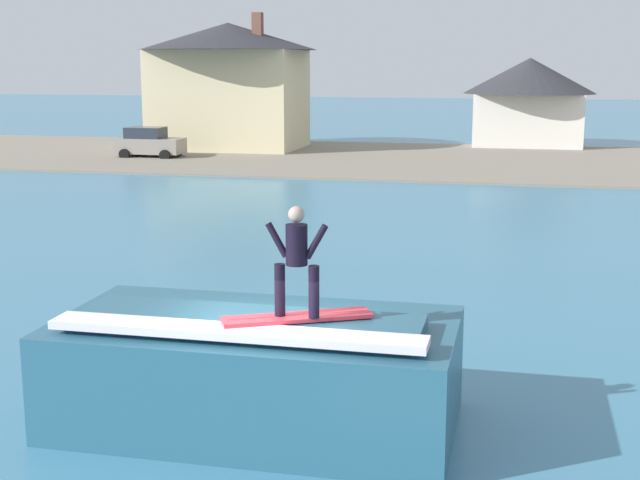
% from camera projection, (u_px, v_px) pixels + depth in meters
% --- Properties ---
extents(ground_plane, '(260.00, 260.00, 0.00)m').
position_uv_depth(ground_plane, '(261.00, 433.00, 13.74)').
color(ground_plane, teal).
extents(wave_crest, '(6.20, 3.26, 1.89)m').
position_uv_depth(wave_crest, '(256.00, 370.00, 13.93)').
color(wave_crest, '#295D73').
rests_on(wave_crest, ground_plane).
extents(surfboard, '(2.21, 1.43, 0.06)m').
position_uv_depth(surfboard, '(297.00, 317.00, 13.19)').
color(surfboard, '#D8333F').
rests_on(surfboard, wave_crest).
extents(surfer, '(0.94, 0.32, 1.65)m').
position_uv_depth(surfer, '(297.00, 256.00, 12.93)').
color(surfer, black).
rests_on(surfer, surfboard).
extents(shoreline_bank, '(120.00, 19.62, 0.13)m').
position_uv_depth(shoreline_bank, '(455.00, 160.00, 51.11)').
color(shoreline_bank, gray).
rests_on(shoreline_bank, ground_plane).
extents(car_near_shore, '(3.89, 2.07, 1.86)m').
position_uv_depth(car_near_shore, '(149.00, 143.00, 52.43)').
color(car_near_shore, gray).
rests_on(car_near_shore, ground_plane).
extents(house_with_chimney, '(11.32, 11.32, 8.63)m').
position_uv_depth(house_with_chimney, '(229.00, 78.00, 57.06)').
color(house_with_chimney, beige).
rests_on(house_with_chimney, ground_plane).
extents(house_small_cottage, '(8.68, 8.68, 5.90)m').
position_uv_depth(house_small_cottage, '(529.00, 95.00, 59.12)').
color(house_small_cottage, silver).
rests_on(house_small_cottage, ground_plane).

